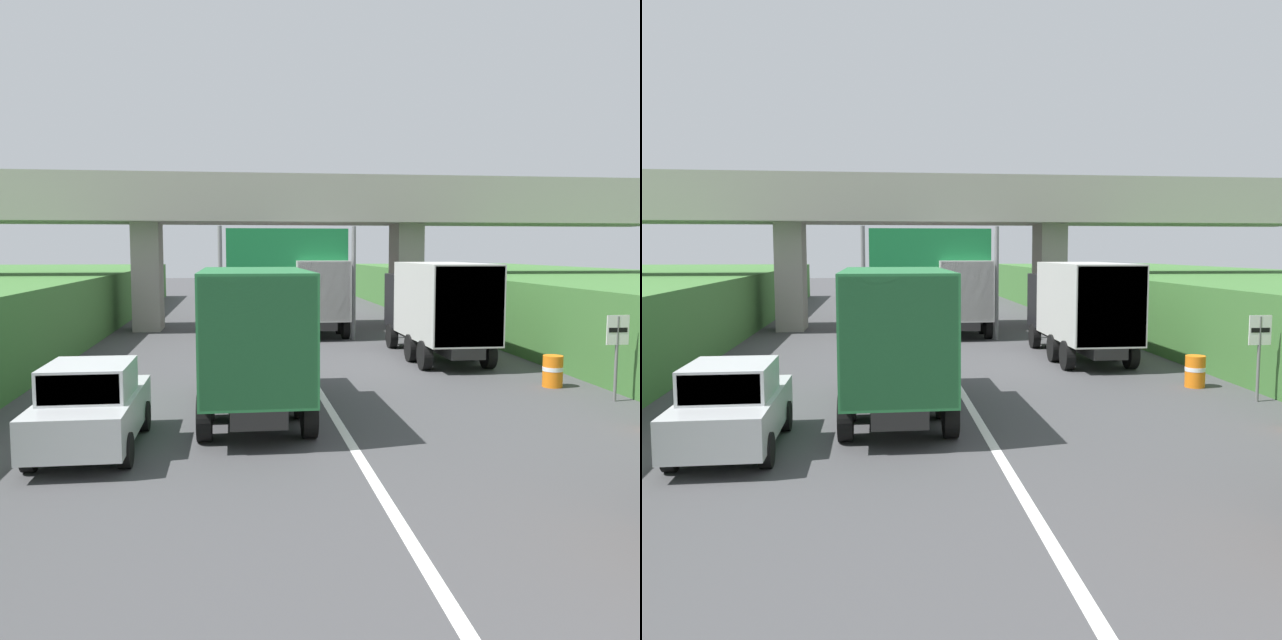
# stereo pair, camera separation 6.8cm
# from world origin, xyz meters

# --- Properties ---
(lane_centre_stripe) EXTENTS (0.20, 96.52, 0.01)m
(lane_centre_stripe) POSITION_xyz_m (0.00, 28.26, 0.00)
(lane_centre_stripe) COLOR white
(lane_centre_stripe) RESTS_ON ground
(overpass_bridge) EXTENTS (40.00, 4.80, 7.40)m
(overpass_bridge) POSITION_xyz_m (0.00, 35.32, 5.54)
(overpass_bridge) COLOR #9E998E
(overpass_bridge) RESTS_ON ground
(overhead_highway_sign) EXTENTS (5.88, 0.18, 4.90)m
(overhead_highway_sign) POSITION_xyz_m (0.00, 30.34, 3.57)
(overhead_highway_sign) COLOR slate
(overhead_highway_sign) RESTS_ON ground
(speed_limit_sign) EXTENTS (0.60, 0.08, 2.23)m
(speed_limit_sign) POSITION_xyz_m (7.40, 17.45, 1.48)
(speed_limit_sign) COLOR slate
(speed_limit_sign) RESTS_ON ground
(truck_black) EXTENTS (2.44, 7.30, 3.44)m
(truck_black) POSITION_xyz_m (4.90, 24.86, 1.93)
(truck_black) COLOR black
(truck_black) RESTS_ON ground
(truck_red) EXTENTS (2.44, 7.30, 3.44)m
(truck_red) POSITION_xyz_m (1.50, 33.09, 1.93)
(truck_red) COLOR black
(truck_red) RESTS_ON ground
(truck_green) EXTENTS (2.44, 7.30, 3.44)m
(truck_green) POSITION_xyz_m (-1.85, 17.32, 1.93)
(truck_green) COLOR black
(truck_green) RESTS_ON ground
(car_silver) EXTENTS (1.86, 4.10, 1.72)m
(car_silver) POSITION_xyz_m (-5.07, 14.70, 0.86)
(car_silver) COLOR #B2B5B7
(car_silver) RESTS_ON ground
(construction_barrel_3) EXTENTS (0.57, 0.57, 0.90)m
(construction_barrel_3) POSITION_xyz_m (6.67, 19.43, 0.46)
(construction_barrel_3) COLOR orange
(construction_barrel_3) RESTS_ON ground
(construction_barrel_4) EXTENTS (0.57, 0.57, 0.90)m
(construction_barrel_4) POSITION_xyz_m (6.62, 24.16, 0.46)
(construction_barrel_4) COLOR orange
(construction_barrel_4) RESTS_ON ground
(construction_barrel_5) EXTENTS (0.57, 0.57, 0.90)m
(construction_barrel_5) POSITION_xyz_m (6.48, 28.89, 0.46)
(construction_barrel_5) COLOR orange
(construction_barrel_5) RESTS_ON ground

